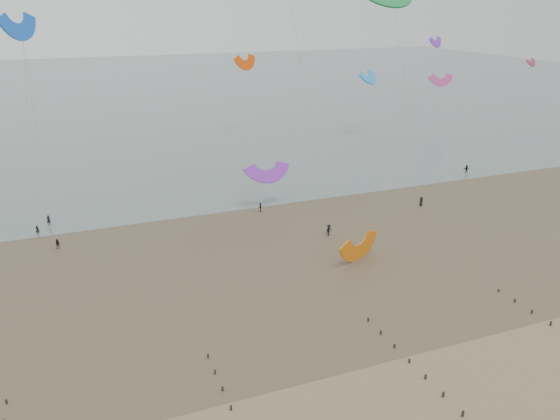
# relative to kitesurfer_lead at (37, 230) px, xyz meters

# --- Properties ---
(ground) EXTENTS (500.00, 500.00, 0.00)m
(ground) POSITION_rel_kitesurfer_lead_xyz_m (30.31, -51.19, -0.75)
(ground) COLOR brown
(ground) RESTS_ON ground
(sea_and_shore) EXTENTS (500.00, 665.00, 0.03)m
(sea_and_shore) POSITION_rel_kitesurfer_lead_xyz_m (26.23, -16.79, -0.74)
(sea_and_shore) COLOR #475654
(sea_and_shore) RESTS_ON ground
(kitesurfer_lead) EXTENTS (0.55, 0.37, 1.49)m
(kitesurfer_lead) POSITION_rel_kitesurfer_lead_xyz_m (0.00, 0.00, 0.00)
(kitesurfer_lead) COLOR black
(kitesurfer_lead) RESTS_ON ground
(kitesurfers) EXTENTS (118.75, 20.54, 1.78)m
(kitesurfers) POSITION_rel_kitesurfer_lead_xyz_m (53.51, -5.80, 0.07)
(kitesurfers) COLOR black
(kitesurfers) RESTS_ON ground
(grounded_kite) EXTENTS (8.51, 7.77, 3.79)m
(grounded_kite) POSITION_rel_kitesurfer_lead_xyz_m (41.02, -24.98, -0.75)
(grounded_kite) COLOR orange
(grounded_kite) RESTS_ON ground
(kites_airborne) EXTENTS (243.59, 105.86, 44.86)m
(kites_airborne) POSITION_rel_kitesurfer_lead_xyz_m (18.03, 39.34, 23.57)
(kites_airborne) COLOR red
(kites_airborne) RESTS_ON ground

